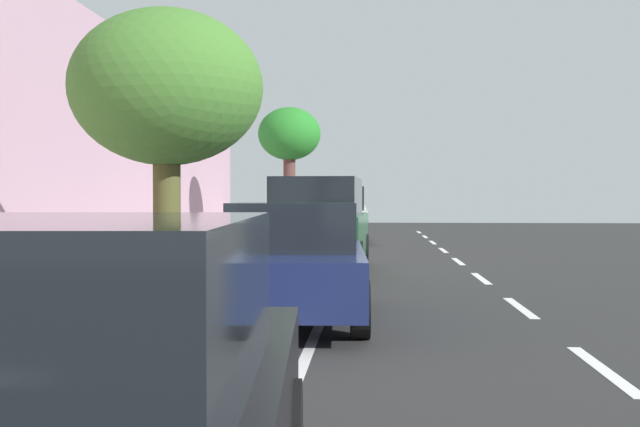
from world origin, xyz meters
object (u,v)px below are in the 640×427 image
(fire_hydrant, at_px, (282,234))
(parked_suv_green_second, at_px, (319,224))
(parked_sedan_dark_blue_mid, at_px, (295,262))
(parked_pickup_white_nearest, at_px, (339,217))
(cyclist_with_backpack, at_px, (311,212))
(bicycle_at_curb, at_px, (317,237))
(street_tree_mid_block, at_px, (166,90))
(street_tree_near_cyclist, at_px, (289,137))

(fire_hydrant, bearing_deg, parked_suv_green_second, 103.64)
(parked_suv_green_second, xyz_separation_m, parked_sedan_dark_blue_mid, (-0.12, 6.47, -0.27))
(parked_suv_green_second, distance_m, fire_hydrant, 6.14)
(parked_pickup_white_nearest, height_order, cyclist_with_backpack, parked_pickup_white_nearest)
(fire_hydrant, bearing_deg, parked_pickup_white_nearest, -103.73)
(parked_sedan_dark_blue_mid, height_order, bicycle_at_curb, parked_sedan_dark_blue_mid)
(parked_suv_green_second, xyz_separation_m, fire_hydrant, (1.44, -5.95, -0.47))
(cyclist_with_backpack, bearing_deg, street_tree_mid_block, 85.68)
(cyclist_with_backpack, xyz_separation_m, street_tree_mid_block, (1.03, 13.58, 1.99))
(bicycle_at_curb, bearing_deg, parked_sedan_dark_blue_mid, 92.71)
(bicycle_at_curb, bearing_deg, cyclist_with_backpack, -63.85)
(parked_pickup_white_nearest, xyz_separation_m, cyclist_with_backpack, (0.73, 3.65, 0.22))
(parked_pickup_white_nearest, bearing_deg, parked_sedan_dark_blue_mid, 90.49)
(cyclist_with_backpack, height_order, fire_hydrant, cyclist_with_backpack)
(fire_hydrant, bearing_deg, street_tree_near_cyclist, -86.44)
(parked_suv_green_second, relative_size, street_tree_mid_block, 1.16)
(street_tree_mid_block, bearing_deg, parked_pickup_white_nearest, -95.83)
(bicycle_at_curb, relative_size, fire_hydrant, 2.08)
(street_tree_near_cyclist, relative_size, fire_hydrant, 5.51)
(parked_pickup_white_nearest, xyz_separation_m, parked_suv_green_second, (-0.04, 11.69, 0.13))
(street_tree_near_cyclist, bearing_deg, street_tree_mid_block, 90.00)
(bicycle_at_curb, distance_m, street_tree_mid_block, 13.46)
(bicycle_at_curb, bearing_deg, street_tree_mid_block, 84.57)
(street_tree_near_cyclist, xyz_separation_m, fire_hydrant, (-0.35, 5.68, -3.15))
(parked_suv_green_second, height_order, street_tree_mid_block, street_tree_mid_block)
(cyclist_with_backpack, bearing_deg, street_tree_near_cyclist, -74.02)
(parked_pickup_white_nearest, distance_m, parked_sedan_dark_blue_mid, 18.17)
(parked_sedan_dark_blue_mid, bearing_deg, street_tree_mid_block, -26.11)
(street_tree_near_cyclist, bearing_deg, parked_pickup_white_nearest, -177.80)
(cyclist_with_backpack, relative_size, street_tree_near_cyclist, 0.39)
(parked_suv_green_second, bearing_deg, bicycle_at_curb, -85.87)
(street_tree_mid_block, distance_m, fire_hydrant, 11.77)
(parked_sedan_dark_blue_mid, relative_size, bicycle_at_curb, 2.56)
(street_tree_mid_block, xyz_separation_m, fire_hydrant, (-0.35, -11.48, -2.55))
(bicycle_at_curb, distance_m, cyclist_with_backpack, 0.89)
(parked_suv_green_second, bearing_deg, parked_sedan_dark_blue_mid, 91.03)
(parked_suv_green_second, relative_size, fire_hydrant, 5.67)
(parked_sedan_dark_blue_mid, xyz_separation_m, cyclist_with_backpack, (0.89, -14.52, 0.37))
(parked_pickup_white_nearest, bearing_deg, street_tree_near_cyclist, 2.20)
(street_tree_mid_block, relative_size, fire_hydrant, 4.90)
(street_tree_near_cyclist, relative_size, street_tree_mid_block, 1.12)
(parked_pickup_white_nearest, relative_size, bicycle_at_curb, 3.05)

